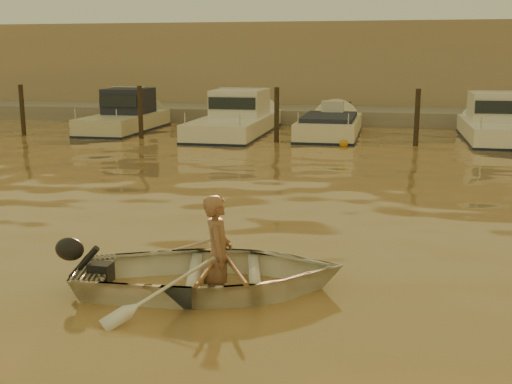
% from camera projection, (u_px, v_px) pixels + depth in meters
% --- Properties ---
extents(ground_plane, '(160.00, 160.00, 0.00)m').
position_uv_depth(ground_plane, '(141.00, 253.00, 10.43)').
color(ground_plane, '#996B3D').
rests_on(ground_plane, ground).
extents(dinghy, '(4.14, 3.37, 0.75)m').
position_uv_depth(dinghy, '(211.00, 273.00, 8.70)').
color(dinghy, white).
rests_on(dinghy, ground_plane).
extents(person, '(0.52, 0.67, 1.63)m').
position_uv_depth(person, '(218.00, 254.00, 8.65)').
color(person, '#906448').
rests_on(person, dinghy).
extents(outboard_motor, '(0.97, 0.60, 0.70)m').
position_uv_depth(outboard_motor, '(100.00, 272.00, 8.65)').
color(outboard_motor, black).
rests_on(outboard_motor, dinghy).
extents(oar_port, '(0.96, 1.92, 0.13)m').
position_uv_depth(oar_port, '(229.00, 261.00, 8.67)').
color(oar_port, brown).
rests_on(oar_port, dinghy).
extents(oar_starboard, '(0.19, 2.10, 0.13)m').
position_uv_depth(oar_starboard, '(214.00, 261.00, 8.66)').
color(oar_starboard, brown).
rests_on(oar_starboard, dinghy).
extents(moored_boat_1, '(2.12, 6.36, 1.75)m').
position_uv_depth(moored_boat_1, '(124.00, 116.00, 27.04)').
color(moored_boat_1, beige).
rests_on(moored_boat_1, ground_plane).
extents(moored_boat_2, '(2.50, 8.31, 1.75)m').
position_uv_depth(moored_boat_2, '(236.00, 118.00, 26.06)').
color(moored_boat_2, white).
rests_on(moored_boat_2, ground_plane).
extents(moored_boat_3, '(2.23, 6.37, 0.95)m').
position_uv_depth(moored_boat_3, '(330.00, 130.00, 25.38)').
color(moored_boat_3, '#EEE5C7').
rests_on(moored_boat_3, ground_plane).
extents(moored_boat_4, '(2.17, 6.71, 1.75)m').
position_uv_depth(moored_boat_4, '(495.00, 124.00, 24.06)').
color(moored_boat_4, white).
rests_on(moored_boat_4, ground_plane).
extents(piling_0, '(0.18, 0.18, 2.20)m').
position_uv_depth(piling_0, '(22.00, 112.00, 25.55)').
color(piling_0, '#2D2319').
rests_on(piling_0, ground_plane).
extents(piling_1, '(0.18, 0.18, 2.20)m').
position_uv_depth(piling_1, '(140.00, 115.00, 24.55)').
color(piling_1, '#2D2319').
rests_on(piling_1, ground_plane).
extents(piling_2, '(0.18, 0.18, 2.20)m').
position_uv_depth(piling_2, '(277.00, 118.00, 23.49)').
color(piling_2, '#2D2319').
rests_on(piling_2, ground_plane).
extents(piling_3, '(0.18, 0.18, 2.20)m').
position_uv_depth(piling_3, '(417.00, 120.00, 22.49)').
color(piling_3, '#2D2319').
rests_on(piling_3, ground_plane).
extents(fender_b, '(0.30, 0.30, 0.30)m').
position_uv_depth(fender_b, '(79.00, 134.00, 25.09)').
color(fender_b, orange).
rests_on(fender_b, ground_plane).
extents(fender_c, '(0.30, 0.30, 0.30)m').
position_uv_depth(fender_c, '(210.00, 140.00, 23.56)').
color(fender_c, silver).
rests_on(fender_c, ground_plane).
extents(fender_d, '(0.30, 0.30, 0.30)m').
position_uv_depth(fender_d, '(344.00, 144.00, 22.43)').
color(fender_d, '#C48117').
rests_on(fender_d, ground_plane).
extents(quay, '(52.00, 4.00, 1.00)m').
position_uv_depth(quay, '(308.00, 118.00, 30.97)').
color(quay, gray).
rests_on(quay, ground_plane).
extents(waterfront_building, '(46.00, 7.00, 4.80)m').
position_uv_depth(waterfront_building, '(321.00, 69.00, 35.77)').
color(waterfront_building, '#9E8466').
rests_on(waterfront_building, quay).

